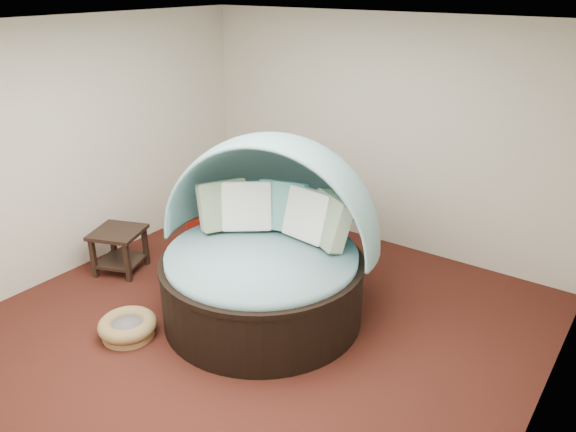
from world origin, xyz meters
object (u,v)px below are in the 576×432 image
Objects in this scene: pet_basket at (128,327)px; red_armchair at (222,226)px; canopy_daybed at (266,236)px; side_table at (119,245)px.

pet_basket is 1.86m from red_armchair.
canopy_daybed reaches higher than pet_basket.
pet_basket is 0.74× the size of red_armchair.
red_armchair is (-1.19, 0.67, -0.45)m from canopy_daybed.
canopy_daybed is at bearing 54.43° from pet_basket.
canopy_daybed is at bearing -49.72° from red_armchair.
side_table is at bearing 143.18° from pet_basket.
pet_basket is at bearing -98.41° from red_armchair.
side_table is (-1.89, -0.32, -0.52)m from canopy_daybed.
side_table is (-0.70, -0.98, -0.06)m from red_armchair.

